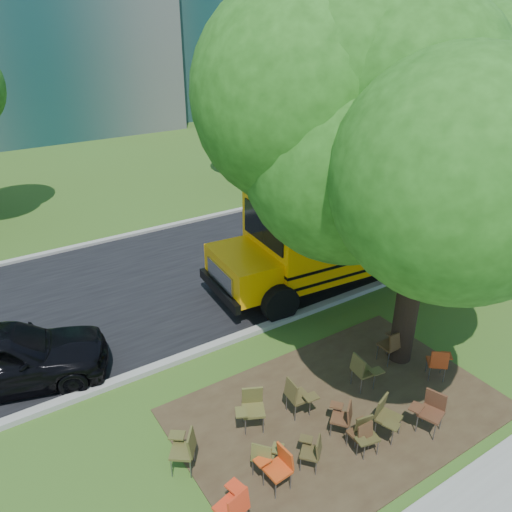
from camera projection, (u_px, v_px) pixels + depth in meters
ground at (289, 414)px, 10.90m from camera, size 160.00×160.00×0.00m
dirt_patch at (339, 410)px, 11.00m from camera, size 7.00×4.50×0.03m
asphalt_road at (162, 282)px, 16.17m from camera, size 80.00×8.00×0.04m
kerb_near at (222, 343)px, 13.13m from camera, size 80.00×0.25×0.14m
kerb_far at (119, 237)px, 19.24m from camera, size 80.00×0.25×0.14m
bg_tree_3 at (253, 80)px, 23.12m from camera, size 5.60×5.60×7.84m
bg_tree_4 at (390, 86)px, 26.56m from camera, size 5.00×5.00×6.85m
main_tree at (431, 151)px, 10.32m from camera, size 7.20×7.20×8.94m
school_bus at (414, 207)px, 17.06m from camera, size 13.63×4.01×3.29m
chair_0 at (234, 505)px, 8.24m from camera, size 0.65×0.69×0.96m
chair_1 at (264, 454)px, 9.27m from camera, size 0.71×0.56×0.83m
chair_2 at (313, 449)px, 9.43m from camera, size 0.52×0.66×0.77m
chair_3 at (365, 432)px, 9.78m from camera, size 0.59×0.47×0.80m
chair_4 at (362, 432)px, 9.82m from camera, size 0.52×0.46×0.78m
chair_5 at (386, 414)px, 10.09m from camera, size 0.65×0.72×0.95m
chair_6 at (431, 408)px, 10.26m from camera, size 0.72×0.65×0.95m
chair_7 at (439, 361)px, 11.71m from camera, size 0.75×0.60×0.88m
chair_8 at (185, 447)px, 9.36m from camera, size 0.63×0.80×0.93m
chair_9 at (252, 405)px, 10.33m from camera, size 0.78×0.62×0.95m
chair_10 at (297, 395)px, 10.63m from camera, size 0.55×0.65×0.94m
chair_11 at (344, 415)px, 10.19m from camera, size 0.55×0.70×0.82m
chair_12 at (363, 369)px, 11.38m from camera, size 0.55×0.66×0.94m
chair_13 at (392, 343)px, 12.27m from camera, size 0.61×0.55×0.94m
chair_14 at (279, 464)px, 9.02m from camera, size 0.57×0.59×0.90m
black_car at (2, 358)px, 11.42m from camera, size 4.99×3.10×1.59m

